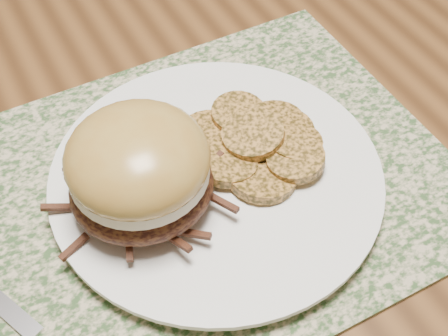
{
  "coord_description": "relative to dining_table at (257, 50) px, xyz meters",
  "views": [
    {
      "loc": [
        -0.32,
        -0.51,
        1.17
      ],
      "look_at": [
        -0.17,
        -0.24,
        0.79
      ],
      "focal_mm": 50.0,
      "sensor_mm": 36.0,
      "label": 1
    }
  ],
  "objects": [
    {
      "name": "pork_sandwich",
      "position": [
        -0.24,
        -0.22,
        0.14
      ],
      "size": [
        0.12,
        0.12,
        0.08
      ],
      "rotation": [
        0.0,
        0.0,
        -0.11
      ],
      "color": "black",
      "rests_on": "dinner_plate"
    },
    {
      "name": "placemat",
      "position": [
        -0.2,
        -0.22,
        0.08
      ],
      "size": [
        0.45,
        0.33,
        0.0
      ],
      "primitive_type": "cube",
      "color": "#324E28",
      "rests_on": "dining_table"
    },
    {
      "name": "ground",
      "position": [
        0.0,
        0.0,
        -0.67
      ],
      "size": [
        3.5,
        3.5,
        0.0
      ],
      "primitive_type": "plane",
      "color": "brown",
      "rests_on": "ground"
    },
    {
      "name": "dinner_plate",
      "position": [
        -0.17,
        -0.22,
        0.09
      ],
      "size": [
        0.26,
        0.26,
        0.02
      ],
      "primitive_type": "cylinder",
      "color": "white",
      "rests_on": "placemat"
    },
    {
      "name": "roasted_potatoes",
      "position": [
        -0.13,
        -0.22,
        0.11
      ],
      "size": [
        0.13,
        0.14,
        0.03
      ],
      "color": "#B17734",
      "rests_on": "dinner_plate"
    },
    {
      "name": "dining_table",
      "position": [
        0.0,
        0.0,
        0.0
      ],
      "size": [
        1.5,
        0.9,
        0.75
      ],
      "color": "brown",
      "rests_on": "ground"
    }
  ]
}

